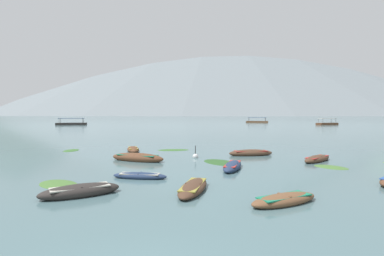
% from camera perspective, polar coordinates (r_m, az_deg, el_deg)
% --- Properties ---
extents(ground_plane, '(6000.00, 6000.00, 0.00)m').
position_cam_1_polar(ground_plane, '(1505.53, -3.04, 2.50)').
color(ground_plane, slate).
extents(mountain_1, '(1919.99, 1919.99, 445.83)m').
position_cam_1_polar(mountain_1, '(2293.14, -31.32, 7.74)').
color(mountain_1, '#4C5B56').
rests_on(mountain_1, ground).
extents(mountain_2, '(1268.43, 1268.43, 410.50)m').
position_cam_1_polar(mountain_2, '(2042.89, -14.70, 8.22)').
color(mountain_2, '#56665B').
rests_on(mountain_2, ground).
extents(mountain_3, '(2434.25, 2434.25, 619.41)m').
position_cam_1_polar(mountain_3, '(1855.61, 4.79, 12.12)').
color(mountain_3, slate).
rests_on(mountain_3, ground).
extents(mountain_4, '(2087.47, 2087.47, 590.63)m').
position_cam_1_polar(mountain_4, '(2219.08, 18.05, 10.06)').
color(mountain_4, '#4C5B56').
rests_on(mountain_4, ground).
extents(rowboat_0, '(2.12, 4.02, 0.50)m').
position_cam_1_polar(rowboat_0, '(14.19, 0.21, -11.52)').
color(rowboat_0, '#4C3323').
rests_on(rowboat_0, ground).
extents(rowboat_1, '(3.27, 1.49, 0.42)m').
position_cam_1_polar(rowboat_1, '(17.13, -10.13, -9.17)').
color(rowboat_1, navy).
rests_on(rowboat_1, ground).
extents(rowboat_2, '(4.69, 3.14, 0.78)m').
position_cam_1_polar(rowboat_2, '(23.44, -10.59, -5.72)').
color(rowboat_2, brown).
rests_on(rowboat_2, ground).
extents(rowboat_3, '(2.33, 4.07, 0.57)m').
position_cam_1_polar(rowboat_3, '(19.88, 7.88, -7.38)').
color(rowboat_3, navy).
rests_on(rowboat_3, ground).
extents(rowboat_4, '(4.09, 1.67, 0.66)m').
position_cam_1_polar(rowboat_4, '(26.61, 11.37, -4.80)').
color(rowboat_4, '#4C3323').
rests_on(rowboat_4, ground).
extents(rowboat_5, '(3.45, 2.33, 0.50)m').
position_cam_1_polar(rowboat_5, '(12.84, 17.53, -13.17)').
color(rowboat_5, brown).
rests_on(rowboat_5, ground).
extents(rowboat_6, '(3.59, 3.35, 0.57)m').
position_cam_1_polar(rowboat_6, '(24.89, 23.20, -5.54)').
color(rowboat_6, '#4C3323').
rests_on(rowboat_6, ground).
extents(rowboat_7, '(3.65, 2.66, 0.65)m').
position_cam_1_polar(rowboat_7, '(14.29, -20.93, -11.41)').
color(rowboat_7, '#2D2826').
rests_on(rowboat_7, ground).
extents(rowboat_8, '(1.84, 3.62, 0.56)m').
position_cam_1_polar(rowboat_8, '(29.56, -11.40, -4.12)').
color(rowboat_8, brown).
rests_on(rowboat_8, ground).
extents(ferry_0, '(10.27, 6.78, 2.54)m').
position_cam_1_polar(ferry_0, '(134.55, 12.56, 1.22)').
color(ferry_0, brown).
rests_on(ferry_0, ground).
extents(ferry_1, '(10.56, 5.66, 2.54)m').
position_cam_1_polar(ferry_1, '(111.09, -22.41, 0.80)').
color(ferry_1, '#2D2826').
rests_on(ferry_1, ground).
extents(ferry_2, '(8.59, 5.32, 2.54)m').
position_cam_1_polar(ferry_2, '(113.06, 24.82, 0.78)').
color(ferry_2, brown).
rests_on(ferry_2, ground).
extents(mooring_buoy, '(0.48, 0.48, 1.17)m').
position_cam_1_polar(mooring_buoy, '(24.68, 0.67, -5.56)').
color(mooring_buoy, silver).
rests_on(mooring_buoy, ground).
extents(weed_patch_2, '(3.29, 3.92, 0.14)m').
position_cam_1_polar(weed_patch_2, '(22.40, 5.52, -6.70)').
color(weed_patch_2, '#2D5628').
rests_on(weed_patch_2, ground).
extents(weed_patch_3, '(3.07, 3.09, 0.14)m').
position_cam_1_polar(weed_patch_3, '(16.95, -24.59, -9.96)').
color(weed_patch_3, '#477033').
rests_on(weed_patch_3, ground).
extents(weed_patch_4, '(3.28, 1.63, 0.14)m').
position_cam_1_polar(weed_patch_4, '(30.00, -3.65, -4.32)').
color(weed_patch_4, '#38662D').
rests_on(weed_patch_4, ground).
extents(weed_patch_5, '(2.58, 2.74, 0.14)m').
position_cam_1_polar(weed_patch_5, '(22.45, 25.45, -6.92)').
color(weed_patch_5, '#477033').
rests_on(weed_patch_5, ground).
extents(weed_patch_6, '(1.40, 2.39, 0.14)m').
position_cam_1_polar(weed_patch_6, '(31.95, -22.47, -4.08)').
color(weed_patch_6, '#38662D').
rests_on(weed_patch_6, ground).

